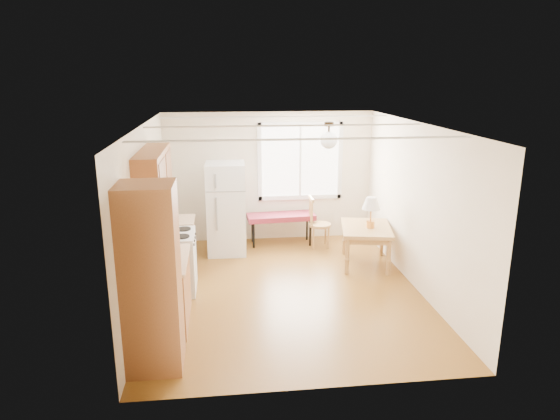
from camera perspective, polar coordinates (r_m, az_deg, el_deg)
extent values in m
cube|color=brown|center=(7.71, 0.62, -9.09)|extent=(4.60, 5.60, 0.12)
cube|color=white|center=(7.06, 0.68, 9.73)|extent=(4.60, 5.60, 0.12)
cube|color=beige|center=(9.70, -1.23, 3.80)|extent=(4.60, 0.10, 2.50)
cube|color=beige|center=(4.95, 4.36, -7.77)|extent=(4.60, 0.10, 2.50)
cube|color=beige|center=(7.31, -15.09, -0.58)|extent=(0.10, 5.60, 2.50)
cube|color=beige|center=(7.79, 15.40, 0.36)|extent=(0.10, 5.60, 2.50)
cube|color=brown|center=(5.60, -14.51, -7.63)|extent=(0.60, 0.60, 2.10)
cube|color=brown|center=(6.76, -13.06, -9.19)|extent=(0.60, 1.10, 0.86)
cube|color=tan|center=(6.58, -13.21, -5.62)|extent=(0.62, 1.14, 0.04)
cube|color=white|center=(7.71, -12.07, -5.83)|extent=(0.65, 0.76, 0.90)
cube|color=brown|center=(8.42, -11.79, -4.13)|extent=(0.60, 0.60, 0.86)
cube|color=brown|center=(7.01, -14.26, 3.85)|extent=(0.33, 1.60, 0.70)
cube|color=white|center=(9.71, 2.31, 5.60)|extent=(1.50, 0.02, 1.35)
cylinder|color=#302315|center=(7.57, 5.62, 9.74)|extent=(0.14, 0.14, 0.06)
cylinder|color=#302315|center=(7.58, 5.60, 8.98)|extent=(0.03, 0.03, 0.16)
sphere|color=white|center=(7.60, 5.58, 7.94)|extent=(0.26, 0.26, 0.26)
cube|color=white|center=(9.06, -6.17, 0.17)|extent=(0.71, 0.71, 1.67)
cube|color=gray|center=(8.63, -6.21, 2.10)|extent=(0.69, 0.02, 0.02)
cube|color=gray|center=(8.67, -7.30, 0.59)|extent=(0.03, 0.03, 1.00)
cube|color=maroon|center=(9.53, 0.11, -0.77)|extent=(1.32, 0.57, 0.10)
cylinder|color=black|center=(9.40, -3.03, -2.92)|extent=(0.04, 0.04, 0.49)
cylinder|color=black|center=(9.53, 3.47, -2.68)|extent=(0.04, 0.04, 0.49)
cylinder|color=black|center=(9.75, -3.17, -2.26)|extent=(0.04, 0.04, 0.49)
cylinder|color=black|center=(9.87, 3.11, -2.04)|extent=(0.04, 0.04, 0.49)
cube|color=#9E723D|center=(8.60, 9.83, -2.09)|extent=(1.01, 1.22, 0.06)
cube|color=#9E723D|center=(8.63, 9.81, -2.60)|extent=(0.89, 1.10, 0.10)
cylinder|color=#9E723D|center=(8.24, 7.67, -5.27)|extent=(0.07, 0.07, 0.62)
cylinder|color=#9E723D|center=(8.31, 12.32, -5.32)|extent=(0.07, 0.07, 0.62)
cylinder|color=#9E723D|center=(9.13, 7.38, -3.20)|extent=(0.07, 0.07, 0.62)
cylinder|color=#9E723D|center=(9.19, 11.57, -3.26)|extent=(0.07, 0.07, 0.62)
cylinder|color=#9E723D|center=(9.44, 4.57, -1.70)|extent=(0.42, 0.42, 0.05)
cylinder|color=#9E723D|center=(9.34, 3.84, -3.26)|extent=(0.04, 0.04, 0.43)
cylinder|color=#9E723D|center=(9.40, 5.57, -3.19)|extent=(0.04, 0.04, 0.43)
cylinder|color=#9E723D|center=(9.61, 3.54, -2.72)|extent=(0.04, 0.04, 0.43)
cylinder|color=#9E723D|center=(9.66, 5.23, -2.65)|extent=(0.04, 0.04, 0.43)
cylinder|color=#CF8E42|center=(8.55, 10.28, -1.60)|extent=(0.14, 0.14, 0.12)
cylinder|color=#CF8E42|center=(8.50, 10.33, -0.55)|extent=(0.02, 0.02, 0.20)
cone|color=white|center=(8.45, 10.40, 0.77)|extent=(0.30, 0.30, 0.20)
cube|color=black|center=(6.34, -13.74, -5.90)|extent=(0.22, 0.25, 0.08)
cube|color=black|center=(6.20, -13.93, -4.70)|extent=(0.18, 0.10, 0.27)
cylinder|color=black|center=(6.36, -13.74, -4.94)|extent=(0.13, 0.13, 0.12)
cylinder|color=red|center=(6.75, -14.07, -4.26)|extent=(0.11, 0.11, 0.16)
sphere|color=red|center=(6.71, -14.13, -3.40)|extent=(0.06, 0.06, 0.06)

